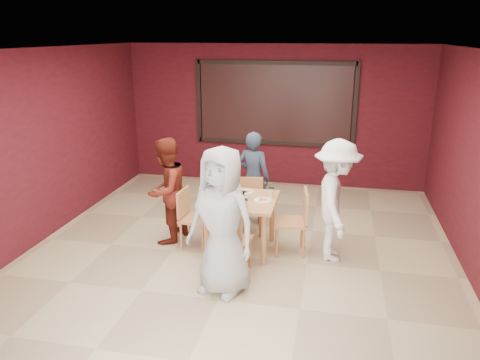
% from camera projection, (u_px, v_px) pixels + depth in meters
% --- Properties ---
extents(floor, '(7.00, 7.00, 0.00)m').
position_uv_depth(floor, '(238.00, 257.00, 6.54)').
color(floor, '#C2B387').
rests_on(floor, ground).
extents(window_blinds, '(3.00, 0.02, 1.50)m').
position_uv_depth(window_blinds, '(274.00, 104.00, 9.26)').
color(window_blinds, black).
extents(dining_table, '(0.99, 0.99, 0.93)m').
position_uv_depth(dining_table, '(241.00, 205.00, 6.56)').
color(dining_table, tan).
rests_on(dining_table, floor).
extents(chair_front, '(0.51, 0.51, 0.90)m').
position_uv_depth(chair_front, '(230.00, 237.00, 5.95)').
color(chair_front, tan).
rests_on(chair_front, floor).
extents(chair_back, '(0.47, 0.47, 0.85)m').
position_uv_depth(chair_back, '(250.00, 202.00, 7.27)').
color(chair_back, tan).
rests_on(chair_back, floor).
extents(chair_left, '(0.44, 0.44, 0.85)m').
position_uv_depth(chair_left, '(191.00, 214.00, 6.77)').
color(chair_left, tan).
rests_on(chair_left, floor).
extents(chair_right, '(0.51, 0.51, 0.93)m').
position_uv_depth(chair_right, '(296.00, 218.00, 6.52)').
color(chair_right, tan).
rests_on(chair_right, floor).
extents(diner_front, '(1.02, 0.83, 1.80)m').
position_uv_depth(diner_front, '(222.00, 221.00, 5.44)').
color(diner_front, '#ABABAB').
rests_on(diner_front, floor).
extents(diner_back, '(0.62, 0.48, 1.52)m').
position_uv_depth(diner_back, '(253.00, 178.00, 7.54)').
color(diner_back, '#293649').
rests_on(diner_back, floor).
extents(diner_left, '(0.76, 0.88, 1.57)m').
position_uv_depth(diner_left, '(166.00, 191.00, 6.84)').
color(diner_left, '#5F1C12').
rests_on(diner_left, floor).
extents(diner_right, '(0.71, 1.13, 1.68)m').
position_uv_depth(diner_right, '(336.00, 201.00, 6.28)').
color(diner_right, white).
rests_on(diner_right, floor).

